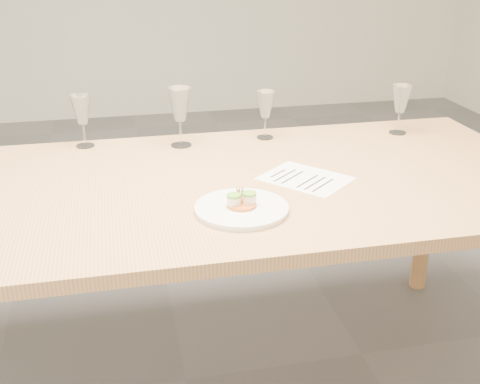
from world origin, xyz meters
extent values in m
plane|color=slate|center=(0.00, 0.00, 0.00)|extent=(7.00, 7.00, 0.00)
cube|color=tan|center=(0.00, 0.00, 0.73)|extent=(2.40, 1.00, 0.04)
cylinder|color=tan|center=(1.10, 0.40, 0.35)|extent=(0.07, 0.07, 0.71)
cylinder|color=white|center=(0.15, -0.23, 0.76)|extent=(0.26, 0.26, 0.01)
cylinder|color=white|center=(0.15, -0.23, 0.76)|extent=(0.26, 0.26, 0.01)
cylinder|color=orange|center=(0.15, -0.23, 0.77)|extent=(0.08, 0.08, 0.01)
cylinder|color=#F1E4C5|center=(0.13, -0.24, 0.79)|extent=(0.04, 0.04, 0.02)
cylinder|color=#F1E4C5|center=(0.17, -0.23, 0.79)|extent=(0.04, 0.04, 0.02)
cylinder|color=#6FA72E|center=(0.13, -0.24, 0.80)|extent=(0.04, 0.04, 0.01)
cylinder|color=#6FA72E|center=(0.17, -0.23, 0.80)|extent=(0.04, 0.04, 0.01)
cylinder|color=tan|center=(0.20, -0.27, 0.76)|extent=(0.04, 0.04, 0.00)
cube|color=white|center=(0.40, -0.04, 0.75)|extent=(0.32, 0.32, 0.00)
cube|color=black|center=(0.32, 0.02, 0.75)|extent=(0.07, 0.06, 0.00)
cube|color=black|center=(0.34, 0.00, 0.75)|extent=(0.10, 0.09, 0.00)
cube|color=black|center=(0.36, -0.02, 0.75)|extent=(0.10, 0.09, 0.00)
cube|color=black|center=(0.40, -0.06, 0.75)|extent=(0.10, 0.09, 0.00)
cube|color=black|center=(0.41, -0.08, 0.75)|extent=(0.10, 0.09, 0.00)
cube|color=black|center=(0.43, -0.11, 0.75)|extent=(0.10, 0.09, 0.00)
cylinder|color=white|center=(-0.28, 0.43, 0.75)|extent=(0.07, 0.07, 0.00)
cylinder|color=white|center=(-0.28, 0.43, 0.79)|extent=(0.01, 0.01, 0.08)
cone|color=white|center=(-0.28, 0.43, 0.89)|extent=(0.08, 0.08, 0.10)
cylinder|color=white|center=(0.06, 0.37, 0.75)|extent=(0.07, 0.07, 0.00)
cylinder|color=white|center=(0.06, 0.37, 0.80)|extent=(0.01, 0.01, 0.09)
cone|color=white|center=(0.06, 0.37, 0.90)|extent=(0.09, 0.09, 0.12)
cylinder|color=white|center=(0.38, 0.39, 0.75)|extent=(0.06, 0.06, 0.00)
cylinder|color=white|center=(0.38, 0.39, 0.79)|extent=(0.01, 0.01, 0.08)
cone|color=white|center=(0.38, 0.39, 0.88)|extent=(0.07, 0.07, 0.10)
cylinder|color=white|center=(0.89, 0.34, 0.75)|extent=(0.07, 0.07, 0.00)
cylinder|color=white|center=(0.89, 0.34, 0.79)|extent=(0.01, 0.01, 0.08)
cone|color=white|center=(0.89, 0.34, 0.89)|extent=(0.08, 0.08, 0.10)
camera|label=1|loc=(-0.18, -1.70, 1.45)|focal=45.00mm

